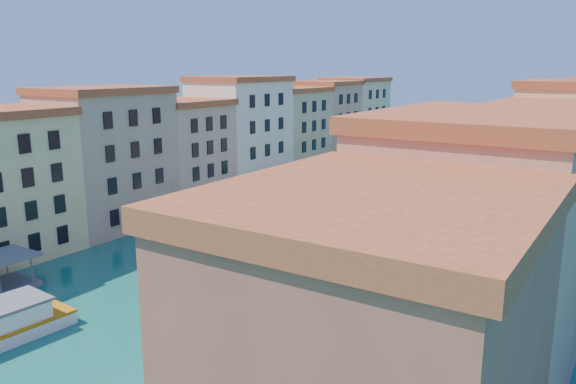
% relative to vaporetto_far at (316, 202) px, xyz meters
% --- Properties ---
extents(left_bank_palazzos, '(12.80, 128.40, 21.00)m').
position_rel_vaporetto_far_xyz_m(left_bank_palazzos, '(-21.03, 1.51, 8.32)').
color(left_bank_palazzos, '#CDB78F').
rests_on(left_bank_palazzos, ground).
extents(right_bank_palazzos, '(12.80, 128.40, 21.00)m').
position_rel_vaporetto_far_xyz_m(right_bank_palazzos, '(34.97, 1.83, 8.36)').
color(right_bank_palazzos, brown).
rests_on(right_bank_palazzos, ground).
extents(quay, '(4.00, 140.00, 1.00)m').
position_rel_vaporetto_far_xyz_m(quay, '(26.97, 1.83, -0.89)').
color(quay, '#A49984').
rests_on(quay, ground).
extents(restaurant_awnings, '(3.20, 44.55, 3.12)m').
position_rel_vaporetto_far_xyz_m(restaurant_awnings, '(27.16, -40.17, 1.60)').
color(restaurant_awnings, maroon).
rests_on(restaurant_awnings, ground).
extents(mooring_poles_right, '(1.44, 54.24, 3.20)m').
position_rel_vaporetto_far_xyz_m(mooring_poles_right, '(24.07, -34.37, -0.09)').
color(mooring_poles_right, brown).
rests_on(mooring_poles_right, ground).
extents(vaporetto_far, '(14.53, 20.30, 3.09)m').
position_rel_vaporetto_far_xyz_m(vaporetto_far, '(0.00, 0.00, 0.00)').
color(vaporetto_far, white).
rests_on(vaporetto_far, ground).
extents(gondola_fore, '(7.08, 11.46, 2.52)m').
position_rel_vaporetto_far_xyz_m(gondola_fore, '(6.68, -38.18, -0.96)').
color(gondola_fore, black).
rests_on(gondola_fore, ground).
extents(gondola_far, '(2.08, 12.27, 1.74)m').
position_rel_vaporetto_far_xyz_m(gondola_far, '(15.62, -4.96, -1.03)').
color(gondola_far, black).
rests_on(gondola_far, ground).
extents(motorboat_mid, '(3.77, 6.47, 1.28)m').
position_rel_vaporetto_far_xyz_m(motorboat_mid, '(-2.77, -14.51, -0.89)').
color(motorboat_mid, white).
rests_on(motorboat_mid, ground).
extents(motorboat_far, '(3.75, 7.80, 1.55)m').
position_rel_vaporetto_far_xyz_m(motorboat_far, '(15.16, 13.38, -0.79)').
color(motorboat_far, silver).
rests_on(motorboat_far, ground).
extents(blue_dock, '(3.98, 5.97, 0.50)m').
position_rel_vaporetto_far_xyz_m(blue_dock, '(23.47, -43.65, -1.14)').
color(blue_dock, '#002E98').
rests_on(blue_dock, ground).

